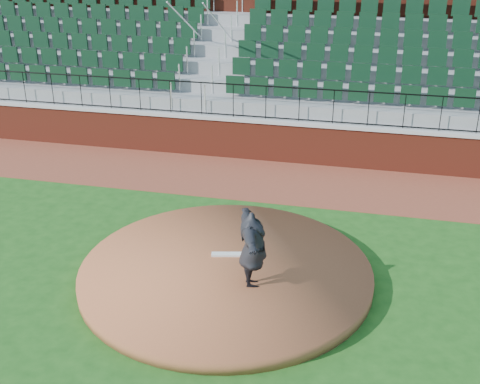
% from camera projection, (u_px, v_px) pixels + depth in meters
% --- Properties ---
extents(ground, '(90.00, 90.00, 0.00)m').
position_uv_depth(ground, '(223.00, 278.00, 12.48)').
color(ground, '#1B4E16').
rests_on(ground, ground).
extents(warning_track, '(34.00, 3.20, 0.01)m').
position_uv_depth(warning_track, '(271.00, 180.00, 17.28)').
color(warning_track, brown).
rests_on(warning_track, ground).
extents(field_wall, '(34.00, 0.35, 1.20)m').
position_uv_depth(field_wall, '(281.00, 142.00, 18.46)').
color(field_wall, maroon).
rests_on(field_wall, ground).
extents(wall_cap, '(34.00, 0.45, 0.10)m').
position_uv_depth(wall_cap, '(282.00, 121.00, 18.20)').
color(wall_cap, '#B7B7B7').
rests_on(wall_cap, field_wall).
extents(wall_railing, '(34.00, 0.05, 1.00)m').
position_uv_depth(wall_railing, '(282.00, 104.00, 17.98)').
color(wall_railing, black).
rests_on(wall_railing, wall_cap).
extents(seating_stands, '(34.00, 5.10, 4.60)m').
position_uv_depth(seating_stands, '(297.00, 68.00, 20.20)').
color(seating_stands, gray).
rests_on(seating_stands, ground).
extents(concourse_wall, '(34.00, 0.50, 5.50)m').
position_uv_depth(concourse_wall, '(308.00, 40.00, 22.50)').
color(concourse_wall, maroon).
rests_on(concourse_wall, ground).
extents(pitchers_mound, '(5.99, 5.99, 0.25)m').
position_uv_depth(pitchers_mound, '(226.00, 272.00, 12.46)').
color(pitchers_mound, brown).
rests_on(pitchers_mound, ground).
extents(pitching_rubber, '(0.66, 0.30, 0.04)m').
position_uv_depth(pitching_rubber, '(227.00, 254.00, 12.83)').
color(pitching_rubber, white).
rests_on(pitching_rubber, pitchers_mound).
extents(pitcher, '(1.07, 2.00, 1.57)m').
position_uv_depth(pitcher, '(253.00, 249.00, 11.48)').
color(pitcher, black).
rests_on(pitcher, pitchers_mound).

